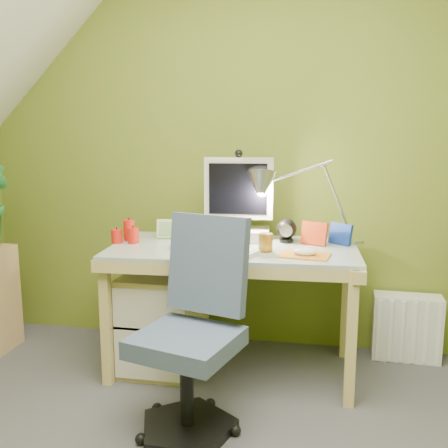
% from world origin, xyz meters
% --- Properties ---
extents(wall_back, '(3.20, 0.01, 2.40)m').
position_xyz_m(wall_back, '(0.00, 1.60, 1.20)').
color(wall_back, olive).
rests_on(wall_back, floor).
extents(desk, '(1.33, 0.70, 0.70)m').
position_xyz_m(desk, '(0.02, 1.18, 0.35)').
color(desk, tan).
rests_on(desk, floor).
extents(monitor, '(0.39, 0.25, 0.52)m').
position_xyz_m(monitor, '(0.02, 1.36, 0.96)').
color(monitor, '#B6B0A4').
rests_on(monitor, desk).
extents(speaker_left, '(0.12, 0.12, 0.12)m').
position_xyz_m(speaker_left, '(-0.25, 1.34, 0.76)').
color(speaker_left, black).
rests_on(speaker_left, desk).
extents(speaker_right, '(0.12, 0.12, 0.13)m').
position_xyz_m(speaker_right, '(0.29, 1.34, 0.76)').
color(speaker_right, black).
rests_on(speaker_right, desk).
extents(keyboard, '(0.48, 0.29, 0.02)m').
position_xyz_m(keyboard, '(-0.06, 1.04, 0.71)').
color(keyboard, silver).
rests_on(keyboard, desk).
extents(mousepad, '(0.26, 0.21, 0.01)m').
position_xyz_m(mousepad, '(0.40, 1.04, 0.70)').
color(mousepad, '#BA6F1D').
rests_on(mousepad, desk).
extents(mouse, '(0.13, 0.10, 0.04)m').
position_xyz_m(mouse, '(0.40, 1.04, 0.72)').
color(mouse, white).
rests_on(mouse, mousepad).
extents(amber_tumbler, '(0.08, 0.08, 0.09)m').
position_xyz_m(amber_tumbler, '(0.20, 1.10, 0.74)').
color(amber_tumbler, '#9C6916').
rests_on(amber_tumbler, desk).
extents(candle_cluster, '(0.17, 0.15, 0.12)m').
position_xyz_m(candle_cluster, '(-0.58, 1.19, 0.75)').
color(candle_cluster, red).
rests_on(candle_cluster, desk).
extents(photo_frame_red, '(0.14, 0.08, 0.12)m').
position_xyz_m(photo_frame_red, '(0.44, 1.30, 0.76)').
color(photo_frame_red, '#B03312').
rests_on(photo_frame_red, desk).
extents(photo_frame_blue, '(0.12, 0.10, 0.11)m').
position_xyz_m(photo_frame_blue, '(0.58, 1.34, 0.75)').
color(photo_frame_blue, navy).
rests_on(photo_frame_blue, desk).
extents(photo_frame_green, '(0.13, 0.04, 0.11)m').
position_xyz_m(photo_frame_green, '(-0.38, 1.32, 0.75)').
color(photo_frame_green, '#AEC587').
rests_on(photo_frame_green, desk).
extents(desk_lamp, '(0.61, 0.27, 0.65)m').
position_xyz_m(desk_lamp, '(0.47, 1.36, 1.02)').
color(desk_lamp, silver).
rests_on(desk_lamp, desk).
extents(task_chair, '(0.57, 0.57, 0.84)m').
position_xyz_m(task_chair, '(-0.08, 0.54, 0.42)').
color(task_chair, '#404F69').
rests_on(task_chair, floor).
extents(radiator, '(0.38, 0.17, 0.38)m').
position_xyz_m(radiator, '(0.98, 1.50, 0.19)').
color(radiator, silver).
rests_on(radiator, floor).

